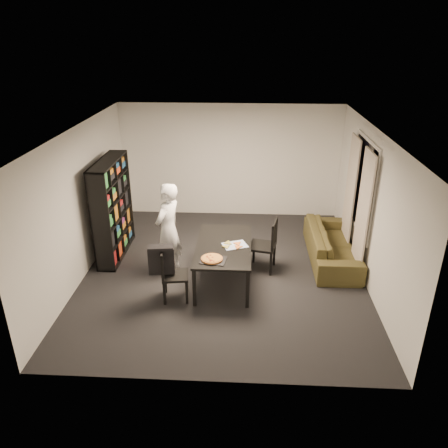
# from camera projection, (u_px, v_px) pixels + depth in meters

# --- Properties ---
(room) EXTENTS (5.01, 5.51, 2.61)m
(room) POSITION_uv_depth(u_px,v_px,m) (224.00, 206.00, 7.51)
(room) COLOR black
(room) RESTS_ON ground
(window_pane) EXTENTS (0.02, 1.40, 1.60)m
(window_pane) POSITION_uv_depth(u_px,v_px,m) (363.00, 186.00, 7.85)
(window_pane) COLOR black
(window_pane) RESTS_ON room
(window_frame) EXTENTS (0.03, 1.52, 1.72)m
(window_frame) POSITION_uv_depth(u_px,v_px,m) (363.00, 186.00, 7.85)
(window_frame) COLOR white
(window_frame) RESTS_ON room
(curtain_left) EXTENTS (0.03, 0.70, 2.25)m
(curtain_left) POSITION_uv_depth(u_px,v_px,m) (363.00, 215.00, 7.52)
(curtain_left) COLOR beige
(curtain_left) RESTS_ON room
(curtain_right) EXTENTS (0.03, 0.70, 2.25)m
(curtain_right) POSITION_uv_depth(u_px,v_px,m) (350.00, 194.00, 8.47)
(curtain_right) COLOR beige
(curtain_right) RESTS_ON room
(bookshelf) EXTENTS (0.35, 1.50, 1.90)m
(bookshelf) POSITION_uv_depth(u_px,v_px,m) (112.00, 209.00, 8.30)
(bookshelf) COLOR black
(bookshelf) RESTS_ON room
(dining_table) EXTENTS (0.94, 1.69, 0.70)m
(dining_table) POSITION_uv_depth(u_px,v_px,m) (224.00, 248.00, 7.50)
(dining_table) COLOR black
(dining_table) RESTS_ON room
(chair_left) EXTENTS (0.47, 0.47, 0.90)m
(chair_left) POSITION_uv_depth(u_px,v_px,m) (170.00, 271.00, 7.04)
(chair_left) COLOR black
(chair_left) RESTS_ON room
(chair_right) EXTENTS (0.54, 0.54, 0.98)m
(chair_right) POSITION_uv_depth(u_px,v_px,m) (268.00, 242.00, 7.88)
(chair_right) COLOR black
(chair_right) RESTS_ON room
(draped_jacket) EXTENTS (0.42, 0.23, 0.50)m
(draped_jacket) POSITION_uv_depth(u_px,v_px,m) (161.00, 259.00, 6.94)
(draped_jacket) COLOR black
(draped_jacket) RESTS_ON chair_left
(person) EXTENTS (0.62, 0.73, 1.70)m
(person) POSITION_uv_depth(u_px,v_px,m) (168.00, 230.00, 7.69)
(person) COLOR white
(person) RESTS_ON room
(baking_tray) EXTENTS (0.44, 0.38, 0.01)m
(baking_tray) POSITION_uv_depth(u_px,v_px,m) (213.00, 260.00, 6.97)
(baking_tray) COLOR black
(baking_tray) RESTS_ON dining_table
(pepperoni_pizza) EXTENTS (0.35, 0.35, 0.03)m
(pepperoni_pizza) POSITION_uv_depth(u_px,v_px,m) (212.00, 259.00, 6.97)
(pepperoni_pizza) COLOR #A4612F
(pepperoni_pizza) RESTS_ON dining_table
(kitchen_towel) EXTENTS (0.48, 0.43, 0.01)m
(kitchen_towel) POSITION_uv_depth(u_px,v_px,m) (235.00, 245.00, 7.45)
(kitchen_towel) COLOR silver
(kitchen_towel) RESTS_ON dining_table
(pizza_slices) EXTENTS (0.41, 0.36, 0.01)m
(pizza_slices) POSITION_uv_depth(u_px,v_px,m) (232.00, 245.00, 7.44)
(pizza_slices) COLOR #DD8E45
(pizza_slices) RESTS_ON dining_table
(sofa) EXTENTS (0.83, 2.11, 0.62)m
(sofa) POSITION_uv_depth(u_px,v_px,m) (332.00, 245.00, 8.35)
(sofa) COLOR #393217
(sofa) RESTS_ON room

